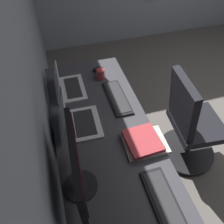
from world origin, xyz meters
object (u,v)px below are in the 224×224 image
Objects in this scene: mouse_main at (98,69)px; laptop_leftmost at (67,86)px; keyboard_main at (165,203)px; laptop_left at (76,121)px; keyboard_spare at (117,97)px; office_chair at (189,126)px; drawer_pedestal at (98,147)px; book_stack_near at (144,142)px; monitor_primary at (77,166)px; coffee_mug at (101,74)px.

laptop_leftmost is at bearing 120.81° from mouse_main.
keyboard_main is at bearing -161.33° from laptop_leftmost.
laptop_left is 0.42m from keyboard_spare.
laptop_left is 0.34× the size of office_chair.
keyboard_main is 4.05× the size of mouse_main.
drawer_pedestal is 6.68× the size of mouse_main.
laptop_left is 0.50m from book_stack_near.
monitor_primary is at bearing 157.38° from drawer_pedestal.
laptop_left reaches higher than book_stack_near.
book_stack_near is (0.41, -0.04, 0.02)m from keyboard_main.
mouse_main is 0.91m from book_stack_near.
keyboard_spare is at bearing 67.37° from office_chair.
laptop_left is 0.69m from mouse_main.
coffee_mug is at bearing 176.06° from mouse_main.
book_stack_near reaches higher than keyboard_spare.
monitor_primary is 0.54m from book_stack_near.
monitor_primary reaches higher than laptop_leftmost.
keyboard_spare is 0.31m from coffee_mug.
monitor_primary reaches higher than keyboard_main.
mouse_main is 0.98m from office_chair.
drawer_pedestal is at bearing 16.58° from keyboard_main.
keyboard_spare is at bearing -62.40° from laptop_left.
coffee_mug is at bearing -76.01° from laptop_leftmost.
book_stack_near is (-0.90, -0.09, 0.01)m from mouse_main.
keyboard_spare is at bearing 4.28° from book_stack_near.
keyboard_main is (-0.23, -0.43, -0.23)m from monitor_primary.
keyboard_main is at bearing 179.90° from keyboard_spare.
laptop_left is at bearing 54.31° from book_stack_near.
book_stack_near is (-0.71, -0.42, -0.02)m from laptop_leftmost.
mouse_main is at bearing -3.94° from coffee_mug.
coffee_mug is 0.93m from office_chair.
keyboard_main is 1.31m from mouse_main.
office_chair reaches higher than mouse_main.
laptop_left is 2.92× the size of coffee_mug.
keyboard_main is at bearing -177.61° from mouse_main.
coffee_mug is 0.12× the size of office_chair.
office_chair is at bearing -68.30° from monitor_primary.
laptop_left is (0.47, -0.06, -0.19)m from monitor_primary.
book_stack_near is at bearing -149.62° from laptop_leftmost.
monitor_primary is 0.52× the size of office_chair.
book_stack_near is at bearing -172.71° from coffee_mug.
laptop_leftmost reaches higher than keyboard_spare.
coffee_mug reaches higher than book_stack_near.
mouse_main is 0.11× the size of office_chair.
book_stack_near is (-0.32, -0.26, 0.41)m from drawer_pedestal.
monitor_primary is 1.05m from coffee_mug.
office_chair is at bearing -115.72° from laptop_leftmost.
laptop_leftmost is 0.44m from keyboard_spare.
drawer_pedestal is at bearing 161.52° from coffee_mug.
keyboard_spare is at bearing -53.22° from drawer_pedestal.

